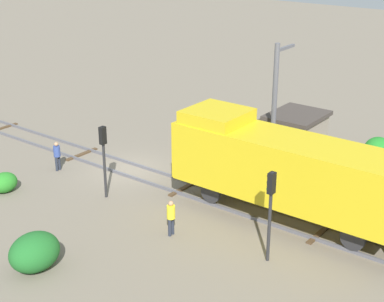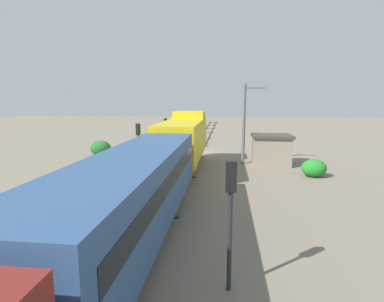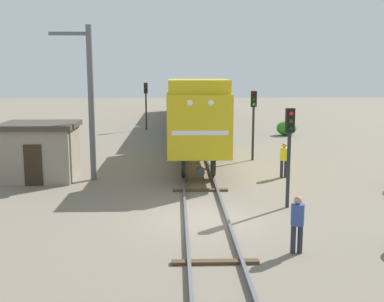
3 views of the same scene
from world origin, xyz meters
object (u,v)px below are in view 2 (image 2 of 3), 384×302
at_px(traffic_signal_near, 166,129).
at_px(worker_near_track, 179,139).
at_px(traffic_signal_mid, 138,139).
at_px(relay_hut, 271,150).
at_px(traffic_signal_far, 231,202).
at_px(passenger_car_leading, 135,187).
at_px(worker_by_signal, 145,151).
at_px(locomotive, 184,138).
at_px(catenary_mast, 245,122).

bearing_deg(traffic_signal_near, worker_near_track, -99.86).
relative_size(traffic_signal_mid, relay_hut, 1.14).
height_order(traffic_signal_far, relay_hut, traffic_signal_far).
bearing_deg(relay_hut, passenger_car_leading, 65.59).
xyz_separation_m(traffic_signal_near, worker_by_signal, (1.00, 5.13, -1.67)).
bearing_deg(traffic_signal_near, worker_by_signal, 78.97).
relative_size(locomotive, traffic_signal_mid, 2.90).
bearing_deg(relay_hut, traffic_signal_far, 78.21).
distance_m(worker_by_signal, catenary_mast, 9.70).
bearing_deg(passenger_car_leading, worker_near_track, -84.77).
height_order(worker_near_track, relay_hut, relay_hut).
bearing_deg(worker_by_signal, locomotive, -18.76).
xyz_separation_m(passenger_car_leading, traffic_signal_near, (3.20, -21.62, 0.14)).
xyz_separation_m(traffic_signal_near, traffic_signal_mid, (0.20, 9.66, 0.12)).
bearing_deg(traffic_signal_far, traffic_signal_mid, -63.62).
xyz_separation_m(traffic_signal_near, relay_hut, (-10.70, 5.10, -1.27)).
xyz_separation_m(worker_by_signal, relay_hut, (-11.70, -0.03, 0.40)).
bearing_deg(relay_hut, traffic_signal_near, -25.48).
xyz_separation_m(traffic_signal_far, worker_by_signal, (7.80, -18.64, -1.83)).
bearing_deg(locomotive, passenger_car_leading, 90.00).
relative_size(traffic_signal_near, worker_by_signal, 2.24).
bearing_deg(traffic_signal_far, catenary_mast, -94.46).
bearing_deg(worker_near_track, locomotive, 177.31).
xyz_separation_m(traffic_signal_mid, traffic_signal_far, (-7.00, 14.12, 0.04)).
xyz_separation_m(worker_by_signal, catenary_mast, (-9.27, -0.19, 2.86)).
bearing_deg(locomotive, traffic_signal_near, -68.89).
bearing_deg(traffic_signal_far, traffic_signal_near, -74.04).
relative_size(traffic_signal_far, catenary_mast, 0.56).
xyz_separation_m(traffic_signal_far, relay_hut, (-3.90, -18.68, -1.44)).
height_order(traffic_signal_near, worker_near_track, traffic_signal_near).
height_order(traffic_signal_near, traffic_signal_far, traffic_signal_far).
relative_size(traffic_signal_mid, traffic_signal_far, 0.98).
height_order(locomotive, catenary_mast, catenary_mast).
xyz_separation_m(locomotive, passenger_car_leading, (0.00, 13.34, -0.25)).
relative_size(traffic_signal_near, worker_near_track, 2.24).
bearing_deg(traffic_signal_far, relay_hut, -101.79).
relative_size(passenger_car_leading, relay_hut, 4.00).
xyz_separation_m(locomotive, catenary_mast, (-5.07, -3.35, 1.08)).
bearing_deg(traffic_signal_near, relay_hut, 154.52).
bearing_deg(locomotive, catenary_mast, -146.55).
height_order(worker_by_signal, relay_hut, relay_hut).
height_order(locomotive, worker_near_track, locomotive).
height_order(traffic_signal_near, traffic_signal_mid, traffic_signal_mid).
xyz_separation_m(traffic_signal_far, catenary_mast, (-1.47, -18.84, 1.03)).
bearing_deg(traffic_signal_mid, passenger_car_leading, 105.86).
distance_m(passenger_car_leading, traffic_signal_far, 4.21).
relative_size(traffic_signal_near, traffic_signal_mid, 0.95).
bearing_deg(locomotive, relay_hut, -156.96).
bearing_deg(traffic_signal_far, worker_by_signal, -67.30).
xyz_separation_m(traffic_signal_far, worker_near_track, (6.00, -28.38, -1.83)).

